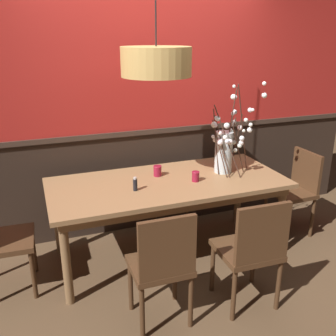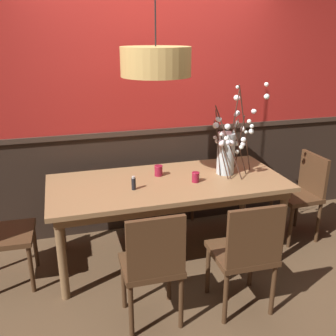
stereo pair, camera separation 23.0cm
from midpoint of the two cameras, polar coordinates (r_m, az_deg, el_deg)
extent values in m
plane|color=brown|center=(3.78, 1.79, -12.79)|extent=(24.00, 24.00, 0.00)
cube|color=#2D2119|center=(4.14, -1.11, -1.64)|extent=(4.97, 0.12, 1.04)
cube|color=#3E2E24|center=(3.97, -1.12, 5.62)|extent=(4.97, 0.14, 0.05)
cube|color=#B2231E|center=(3.86, -1.26, 19.35)|extent=(4.97, 0.12, 1.92)
cube|color=#997047|center=(3.44, 1.92, -2.26)|extent=(2.12, 0.94, 0.04)
cube|color=brown|center=(3.46, 1.91, -3.18)|extent=(2.01, 0.83, 0.08)
cylinder|color=brown|center=(3.13, -13.47, -13.10)|extent=(0.07, 0.07, 0.72)
cylinder|color=brown|center=(3.69, 18.35, -8.21)|extent=(0.07, 0.07, 0.72)
cylinder|color=brown|center=(3.79, -14.16, -7.02)|extent=(0.07, 0.07, 0.72)
cylinder|color=brown|center=(4.27, 12.74, -3.78)|extent=(0.07, 0.07, 0.72)
cube|color=#4C301C|center=(2.81, -0.16, -14.34)|extent=(0.42, 0.39, 0.04)
cube|color=#4C301C|center=(2.55, 0.87, -11.94)|extent=(0.40, 0.04, 0.44)
cylinder|color=#412917|center=(3.05, -4.39, -16.88)|extent=(0.04, 0.04, 0.43)
cylinder|color=#412917|center=(3.12, 2.35, -15.87)|extent=(0.04, 0.04, 0.43)
cylinder|color=#412917|center=(2.80, -3.02, -20.69)|extent=(0.04, 0.04, 0.43)
cylinder|color=#412917|center=(2.88, 4.40, -19.42)|extent=(0.04, 0.04, 0.43)
cube|color=#4C301C|center=(4.13, 20.15, -3.96)|extent=(0.40, 0.43, 0.04)
cube|color=#4C301C|center=(4.16, 22.40, -0.80)|extent=(0.05, 0.40, 0.40)
cylinder|color=#412917|center=(4.01, 19.41, -8.39)|extent=(0.04, 0.04, 0.43)
cylinder|color=#412917|center=(4.26, 16.59, -6.33)|extent=(0.04, 0.04, 0.43)
cylinder|color=#412917|center=(4.20, 23.01, -7.54)|extent=(0.04, 0.04, 0.43)
cylinder|color=#412917|center=(4.44, 20.10, -5.64)|extent=(0.04, 0.04, 0.43)
cube|color=#4C301C|center=(3.42, -21.20, -9.33)|extent=(0.45, 0.46, 0.04)
cylinder|color=#412917|center=(3.68, -17.52, -10.93)|extent=(0.04, 0.04, 0.42)
cylinder|color=#412917|center=(3.35, -17.85, -14.24)|extent=(0.04, 0.04, 0.42)
cube|color=#4C301C|center=(3.02, 13.06, -12.30)|extent=(0.45, 0.44, 0.04)
cube|color=#4C301C|center=(2.76, 15.28, -9.99)|extent=(0.42, 0.05, 0.44)
cylinder|color=#412917|center=(3.22, 8.10, -14.84)|extent=(0.04, 0.04, 0.43)
cylinder|color=#412917|center=(3.36, 14.25, -13.62)|extent=(0.04, 0.04, 0.43)
cylinder|color=#412917|center=(2.95, 10.92, -18.64)|extent=(0.04, 0.04, 0.43)
cylinder|color=#412917|center=(3.11, 17.55, -17.03)|extent=(0.04, 0.04, 0.43)
cube|color=#4C301C|center=(4.33, 2.15, -1.76)|extent=(0.47, 0.44, 0.04)
cube|color=#4C301C|center=(4.42, 1.56, 2.07)|extent=(0.43, 0.06, 0.45)
cylinder|color=#412917|center=(4.32, 5.21, -5.27)|extent=(0.04, 0.04, 0.42)
cylinder|color=#412917|center=(4.22, 0.18, -5.79)|extent=(0.04, 0.04, 0.42)
cylinder|color=#412917|center=(4.63, 3.87, -3.46)|extent=(0.04, 0.04, 0.42)
cylinder|color=#412917|center=(4.54, -0.84, -3.90)|extent=(0.04, 0.04, 0.42)
cylinder|color=silver|center=(3.61, 10.45, 2.14)|extent=(0.17, 0.17, 0.39)
cylinder|color=silver|center=(3.66, 10.31, -0.08)|extent=(0.15, 0.15, 0.09)
cylinder|color=#472D23|center=(3.43, 10.99, 3.63)|extent=(0.25, 0.12, 0.67)
sphere|color=white|center=(3.38, 10.89, 3.73)|extent=(0.04, 0.04, 0.04)
sphere|color=white|center=(3.33, 10.86, 6.06)|extent=(0.05, 0.05, 0.05)
sphere|color=white|center=(3.42, 10.64, 4.33)|extent=(0.04, 0.04, 0.04)
sphere|color=white|center=(3.44, 11.34, 3.64)|extent=(0.05, 0.05, 0.05)
cylinder|color=#472D23|center=(3.50, 10.22, 3.00)|extent=(0.09, 0.20, 0.55)
sphere|color=white|center=(3.48, 9.69, 3.89)|extent=(0.04, 0.04, 0.04)
sphere|color=white|center=(3.46, 9.89, 3.61)|extent=(0.05, 0.05, 0.05)
sphere|color=white|center=(3.48, 9.80, 3.65)|extent=(0.03, 0.03, 0.03)
sphere|color=white|center=(3.39, 9.61, 7.16)|extent=(0.04, 0.04, 0.04)
sphere|color=white|center=(3.38, 9.38, 7.23)|extent=(0.04, 0.04, 0.04)
cylinder|color=#472D23|center=(3.64, 11.44, 3.33)|extent=(0.06, 0.09, 0.52)
sphere|color=white|center=(3.59, 11.96, 6.20)|extent=(0.03, 0.03, 0.03)
sphere|color=white|center=(3.64, 11.72, 4.43)|extent=(0.04, 0.04, 0.04)
sphere|color=white|center=(3.66, 11.20, 4.43)|extent=(0.04, 0.04, 0.04)
sphere|color=white|center=(3.62, 11.51, 4.29)|extent=(0.05, 0.05, 0.05)
sphere|color=white|center=(3.66, 11.23, 3.90)|extent=(0.05, 0.05, 0.05)
cylinder|color=#472D23|center=(3.59, 11.40, 5.43)|extent=(0.06, 0.12, 0.80)
sphere|color=white|center=(3.57, 12.04, 10.22)|extent=(0.05, 0.05, 0.05)
sphere|color=white|center=(3.58, 12.12, 6.60)|extent=(0.04, 0.04, 0.04)
sphere|color=white|center=(3.55, 12.27, 10.17)|extent=(0.04, 0.04, 0.04)
sphere|color=white|center=(3.60, 11.91, 7.76)|extent=(0.04, 0.04, 0.04)
sphere|color=white|center=(3.62, 11.58, 5.39)|extent=(0.03, 0.03, 0.03)
sphere|color=white|center=(3.58, 12.18, 11.73)|extent=(0.03, 0.03, 0.03)
cylinder|color=#472D23|center=(3.65, 12.38, 3.71)|extent=(0.07, 0.25, 0.57)
sphere|color=white|center=(3.62, 13.84, 6.76)|extent=(0.04, 0.04, 0.04)
sphere|color=white|center=(3.64, 14.46, 8.19)|extent=(0.04, 0.04, 0.04)
sphere|color=white|center=(3.66, 11.98, 3.58)|extent=(0.05, 0.05, 0.05)
sphere|color=white|center=(3.63, 12.91, 5.69)|extent=(0.05, 0.05, 0.05)
cylinder|color=#472D23|center=(3.48, 9.82, 2.68)|extent=(0.11, 0.16, 0.52)
sphere|color=white|center=(3.41, 9.89, 4.98)|extent=(0.04, 0.04, 0.04)
sphere|color=white|center=(3.38, 9.25, 6.17)|extent=(0.03, 0.03, 0.03)
sphere|color=white|center=(3.46, 10.01, 3.87)|extent=(0.04, 0.04, 0.04)
cylinder|color=#472D23|center=(3.62, 11.04, 3.58)|extent=(0.01, 0.15, 0.56)
sphere|color=white|center=(3.59, 12.19, 8.01)|extent=(0.05, 0.05, 0.05)
sphere|color=white|center=(3.60, 10.47, 3.12)|extent=(0.03, 0.03, 0.03)
sphere|color=white|center=(3.59, 11.69, 5.26)|extent=(0.03, 0.03, 0.03)
sphere|color=white|center=(3.64, 11.35, 3.45)|extent=(0.04, 0.04, 0.04)
sphere|color=white|center=(3.61, 11.45, 4.40)|extent=(0.05, 0.05, 0.05)
cylinder|color=#472D23|center=(3.52, 13.28, 5.43)|extent=(0.29, 0.24, 0.85)
sphere|color=white|center=(3.37, 16.44, 11.88)|extent=(0.04, 0.04, 0.04)
sphere|color=white|center=(3.41, 16.44, 10.19)|extent=(0.05, 0.05, 0.05)
sphere|color=white|center=(3.42, 14.75, 8.20)|extent=(0.03, 0.03, 0.03)
sphere|color=white|center=(3.52, 13.43, 5.22)|extent=(0.03, 0.03, 0.03)
cylinder|color=#472D23|center=(3.52, 12.59, 2.47)|extent=(0.22, 0.13, 0.50)
sphere|color=white|center=(3.36, 14.36, 6.05)|extent=(0.04, 0.04, 0.04)
sphere|color=white|center=(3.45, 13.10, 4.12)|extent=(0.05, 0.05, 0.05)
sphere|color=white|center=(3.47, 13.00, 3.46)|extent=(0.04, 0.04, 0.04)
sphere|color=white|center=(3.41, 14.24, 5.31)|extent=(0.05, 0.05, 0.05)
sphere|color=white|center=(3.50, 12.14, 2.37)|extent=(0.04, 0.04, 0.04)
sphere|color=white|center=(3.47, 12.78, 3.05)|extent=(0.04, 0.04, 0.04)
cylinder|color=#472D23|center=(3.55, 9.33, 3.71)|extent=(0.03, 0.13, 0.60)
sphere|color=white|center=(3.47, 9.05, 6.30)|extent=(0.06, 0.06, 0.06)
sphere|color=white|center=(3.51, 9.65, 4.37)|extent=(0.03, 0.03, 0.03)
sphere|color=white|center=(3.53, 8.90, 4.50)|extent=(0.03, 0.03, 0.03)
sphere|color=white|center=(3.56, 9.21, 3.97)|extent=(0.04, 0.04, 0.04)
cylinder|color=maroon|center=(3.53, 0.44, -0.42)|extent=(0.07, 0.07, 0.10)
torus|color=#A81B37|center=(3.52, 0.44, 0.28)|extent=(0.08, 0.08, 0.01)
cylinder|color=silver|center=(3.54, 0.43, -0.65)|extent=(0.05, 0.05, 0.05)
cylinder|color=maroon|center=(3.41, 6.07, -1.39)|extent=(0.07, 0.07, 0.09)
torus|color=#A81B37|center=(3.39, 6.10, -0.73)|extent=(0.07, 0.07, 0.01)
cylinder|color=silver|center=(3.41, 6.07, -1.60)|extent=(0.05, 0.05, 0.05)
cylinder|color=black|center=(3.23, -3.13, -2.41)|extent=(0.04, 0.04, 0.10)
cylinder|color=beige|center=(3.21, -3.15, -1.42)|extent=(0.03, 0.03, 0.02)
cylinder|color=tan|center=(3.15, 0.33, 15.60)|extent=(0.57, 0.57, 0.23)
sphere|color=#F9EAB7|center=(3.15, 0.33, 14.97)|extent=(0.14, 0.14, 0.14)
camera|label=1|loc=(0.12, -88.05, 0.70)|focal=40.82mm
camera|label=2|loc=(0.12, 91.95, -0.70)|focal=40.82mm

